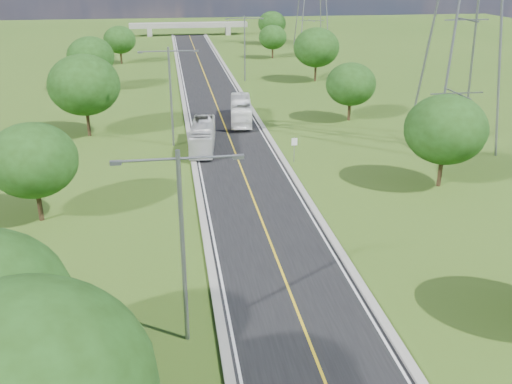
% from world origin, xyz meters
% --- Properties ---
extents(ground, '(260.00, 260.00, 0.00)m').
position_xyz_m(ground, '(0.00, 60.00, 0.00)').
color(ground, '#365818').
rests_on(ground, ground).
extents(road, '(8.00, 150.00, 0.06)m').
position_xyz_m(road, '(0.00, 66.00, 0.03)').
color(road, black).
rests_on(road, ground).
extents(curb_left, '(0.50, 150.00, 0.22)m').
position_xyz_m(curb_left, '(-4.25, 66.00, 0.11)').
color(curb_left, gray).
rests_on(curb_left, ground).
extents(curb_right, '(0.50, 150.00, 0.22)m').
position_xyz_m(curb_right, '(4.25, 66.00, 0.11)').
color(curb_right, gray).
rests_on(curb_right, ground).
extents(speed_limit_sign, '(0.55, 0.09, 2.40)m').
position_xyz_m(speed_limit_sign, '(5.20, 37.98, 1.60)').
color(speed_limit_sign, slate).
rests_on(speed_limit_sign, ground).
extents(overpass, '(30.00, 3.00, 3.20)m').
position_xyz_m(overpass, '(0.00, 140.00, 2.41)').
color(overpass, gray).
rests_on(overpass, ground).
extents(streetlight_near_left, '(5.90, 0.25, 10.00)m').
position_xyz_m(streetlight_near_left, '(-6.00, 12.00, 5.94)').
color(streetlight_near_left, slate).
rests_on(streetlight_near_left, ground).
extents(streetlight_mid_left, '(5.90, 0.25, 10.00)m').
position_xyz_m(streetlight_mid_left, '(-6.00, 45.00, 5.94)').
color(streetlight_mid_left, slate).
rests_on(streetlight_mid_left, ground).
extents(streetlight_far_right, '(5.90, 0.25, 10.00)m').
position_xyz_m(streetlight_far_right, '(6.00, 78.00, 5.94)').
color(streetlight_far_right, slate).
rests_on(streetlight_far_right, ground).
extents(power_tower_near, '(9.00, 6.40, 28.00)m').
position_xyz_m(power_tower_near, '(22.00, 40.00, 14.01)').
color(power_tower_near, slate).
rests_on(power_tower_near, ground).
extents(tree_lb, '(6.30, 6.30, 7.33)m').
position_xyz_m(tree_lb, '(-16.00, 28.00, 4.64)').
color(tree_lb, black).
rests_on(tree_lb, ground).
extents(tree_lc, '(7.56, 7.56, 8.79)m').
position_xyz_m(tree_lc, '(-15.00, 50.00, 5.58)').
color(tree_lc, black).
rests_on(tree_lc, ground).
extents(tree_ld, '(6.72, 6.72, 7.82)m').
position_xyz_m(tree_ld, '(-17.00, 74.00, 4.95)').
color(tree_ld, black).
rests_on(tree_ld, ground).
extents(tree_le, '(5.88, 5.88, 6.84)m').
position_xyz_m(tree_le, '(-14.50, 98.00, 4.33)').
color(tree_le, black).
rests_on(tree_le, ground).
extents(tree_rb, '(6.72, 6.72, 7.82)m').
position_xyz_m(tree_rb, '(16.00, 30.00, 4.95)').
color(tree_rb, black).
rests_on(tree_rb, ground).
extents(tree_rc, '(5.88, 5.88, 6.84)m').
position_xyz_m(tree_rc, '(15.00, 52.00, 4.33)').
color(tree_rc, black).
rests_on(tree_rc, ground).
extents(tree_rd, '(7.14, 7.14, 8.30)m').
position_xyz_m(tree_rd, '(17.00, 76.00, 5.27)').
color(tree_rd, black).
rests_on(tree_rd, ground).
extents(tree_re, '(5.46, 5.46, 6.35)m').
position_xyz_m(tree_re, '(14.50, 100.00, 4.02)').
color(tree_re, black).
rests_on(tree_re, ground).
extents(tree_rf, '(6.30, 6.30, 7.33)m').
position_xyz_m(tree_rf, '(18.00, 120.00, 4.64)').
color(tree_rf, black).
rests_on(tree_rf, ground).
extents(bus_outbound, '(3.40, 10.03, 2.74)m').
position_xyz_m(bus_outbound, '(2.09, 53.03, 1.43)').
color(bus_outbound, white).
rests_on(bus_outbound, road).
extents(bus_inbound, '(3.29, 9.61, 2.62)m').
position_xyz_m(bus_inbound, '(-3.04, 43.41, 1.37)').
color(bus_inbound, silver).
rests_on(bus_inbound, road).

